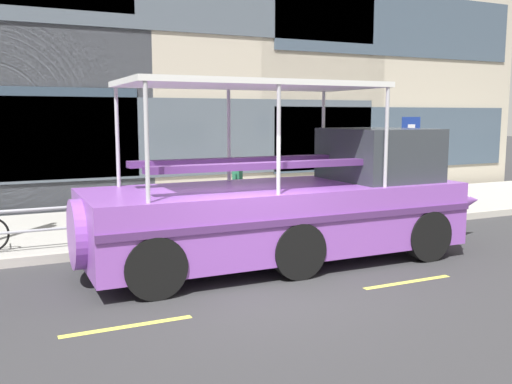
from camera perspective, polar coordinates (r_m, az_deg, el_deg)
ground_plane at (r=9.50m, az=0.46°, el=-9.59°), size 120.00×120.00×0.00m
sidewalk at (r=14.58m, az=-9.09°, el=-3.16°), size 32.00×4.80×0.18m
curb_edge at (r=12.26m, az=-5.85°, el=-5.20°), size 32.00×0.18×0.18m
lane_centreline at (r=8.78m, az=2.88°, el=-11.06°), size 25.80×0.12×0.01m
curb_guardrail at (r=12.78m, az=-2.23°, el=-1.52°), size 11.63×0.09×0.86m
parking_sign at (r=15.76m, az=15.34°, el=4.32°), size 0.60×0.12×2.62m
duck_tour_boat at (r=11.04m, az=4.58°, el=-1.23°), size 9.07×2.57×3.45m
pedestrian_near_bow at (r=15.59m, az=8.59°, el=1.32°), size 0.31×0.36×1.53m
pedestrian_mid_left at (r=13.48m, az=-1.89°, el=0.56°), size 0.32×0.37×1.59m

